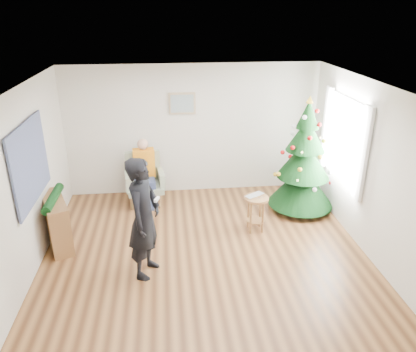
{
  "coord_description": "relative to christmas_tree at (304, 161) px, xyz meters",
  "views": [
    {
      "loc": [
        -0.54,
        -5.28,
        3.6
      ],
      "look_at": [
        0.1,
        0.6,
        1.1
      ],
      "focal_mm": 35.0,
      "sensor_mm": 36.0,
      "label": 1
    }
  ],
  "objects": [
    {
      "name": "floor",
      "position": [
        -1.95,
        -1.4,
        -0.98
      ],
      "size": [
        5.0,
        5.0,
        0.0
      ],
      "primitive_type": "plane",
      "color": "brown",
      "rests_on": "ground"
    },
    {
      "name": "ceiling",
      "position": [
        -1.95,
        -1.4,
        1.62
      ],
      "size": [
        5.0,
        5.0,
        0.0
      ],
      "primitive_type": "plane",
      "rotation": [
        3.14,
        0.0,
        0.0
      ],
      "color": "white",
      "rests_on": "wall_back"
    },
    {
      "name": "wall_back",
      "position": [
        -1.95,
        1.1,
        0.32
      ],
      "size": [
        5.0,
        0.0,
        5.0
      ],
      "primitive_type": "plane",
      "rotation": [
        1.57,
        0.0,
        0.0
      ],
      "color": "silver",
      "rests_on": "floor"
    },
    {
      "name": "wall_front",
      "position": [
        -1.95,
        -3.9,
        0.32
      ],
      "size": [
        5.0,
        0.0,
        5.0
      ],
      "primitive_type": "plane",
      "rotation": [
        -1.57,
        0.0,
        0.0
      ],
      "color": "silver",
      "rests_on": "floor"
    },
    {
      "name": "wall_left",
      "position": [
        -4.45,
        -1.4,
        0.32
      ],
      "size": [
        0.0,
        5.0,
        5.0
      ],
      "primitive_type": "plane",
      "rotation": [
        1.57,
        0.0,
        1.57
      ],
      "color": "silver",
      "rests_on": "floor"
    },
    {
      "name": "wall_right",
      "position": [
        0.55,
        -1.4,
        0.32
      ],
      "size": [
        0.0,
        5.0,
        5.0
      ],
      "primitive_type": "plane",
      "rotation": [
        1.57,
        0.0,
        -1.57
      ],
      "color": "silver",
      "rests_on": "floor"
    },
    {
      "name": "window_panel",
      "position": [
        0.52,
        -0.4,
        0.52
      ],
      "size": [
        0.04,
        1.3,
        1.4
      ],
      "primitive_type": "cube",
      "color": "white",
      "rests_on": "wall_right"
    },
    {
      "name": "curtains",
      "position": [
        0.49,
        -0.4,
        0.52
      ],
      "size": [
        0.05,
        1.75,
        1.5
      ],
      "color": "white",
      "rests_on": "wall_right"
    },
    {
      "name": "christmas_tree",
      "position": [
        0.0,
        0.0,
        0.0
      ],
      "size": [
        1.2,
        1.2,
        2.17
      ],
      "rotation": [
        0.0,
        0.0,
        -0.11
      ],
      "color": "#3F2816",
      "rests_on": "floor"
    },
    {
      "name": "stool",
      "position": [
        -1.02,
        -0.68,
        -0.66
      ],
      "size": [
        0.42,
        0.42,
        0.63
      ],
      "rotation": [
        0.0,
        0.0,
        0.21
      ],
      "color": "brown",
      "rests_on": "floor"
    },
    {
      "name": "laptop",
      "position": [
        -1.02,
        -0.68,
        -0.34
      ],
      "size": [
        0.41,
        0.37,
        0.03
      ],
      "primitive_type": "imported",
      "rotation": [
        0.0,
        0.0,
        0.56
      ],
      "color": "silver",
      "rests_on": "stool"
    },
    {
      "name": "armchair",
      "position": [
        -2.93,
        0.61,
        -0.62
      ],
      "size": [
        0.79,
        0.73,
        0.98
      ],
      "rotation": [
        0.0,
        0.0,
        0.13
      ],
      "color": "gray",
      "rests_on": "floor"
    },
    {
      "name": "seated_person",
      "position": [
        -2.93,
        0.56,
        -0.32
      ],
      "size": [
        0.43,
        0.6,
        1.29
      ],
      "rotation": [
        0.0,
        0.0,
        0.13
      ],
      "color": "navy",
      "rests_on": "armchair"
    },
    {
      "name": "standing_man",
      "position": [
        -2.83,
        -1.7,
        -0.09
      ],
      "size": [
        0.63,
        0.76,
        1.78
      ],
      "primitive_type": "imported",
      "rotation": [
        0.0,
        0.0,
        1.21
      ],
      "color": "black",
      "rests_on": "floor"
    },
    {
      "name": "game_controller",
      "position": [
        -2.64,
        -1.73,
        0.2
      ],
      "size": [
        0.08,
        0.13,
        0.04
      ],
      "primitive_type": "cube",
      "rotation": [
        0.0,
        0.0,
        -0.36
      ],
      "color": "white",
      "rests_on": "standing_man"
    },
    {
      "name": "console",
      "position": [
        -4.28,
        -0.77,
        -0.58
      ],
      "size": [
        0.64,
        1.04,
        0.8
      ],
      "primitive_type": "cube",
      "rotation": [
        0.0,
        0.0,
        0.37
      ],
      "color": "brown",
      "rests_on": "floor"
    },
    {
      "name": "garland",
      "position": [
        -4.28,
        -0.77,
        -0.16
      ],
      "size": [
        0.14,
        0.9,
        0.14
      ],
      "primitive_type": "cylinder",
      "rotation": [
        1.57,
        0.0,
        0.0
      ],
      "color": "black",
      "rests_on": "console"
    },
    {
      "name": "tapestry",
      "position": [
        -4.41,
        -1.1,
        0.57
      ],
      "size": [
        0.03,
        1.5,
        1.15
      ],
      "primitive_type": "cube",
      "color": "black",
      "rests_on": "wall_left"
    },
    {
      "name": "framed_picture",
      "position": [
        -2.15,
        1.06,
        0.87
      ],
      "size": [
        0.52,
        0.05,
        0.42
      ],
      "color": "tan",
      "rests_on": "wall_back"
    }
  ]
}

